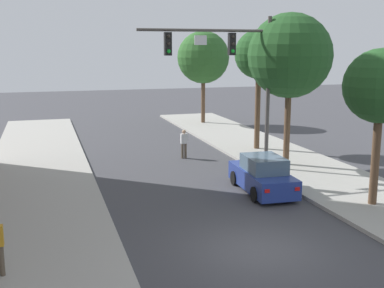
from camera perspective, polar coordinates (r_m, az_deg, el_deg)
ground_plane at (r=15.64m, az=7.64°, el=-12.09°), size 120.00×120.00×0.00m
sidewalk_left at (r=14.37m, az=-17.48°, el=-14.38°), size 5.00×60.00×0.15m
traffic_signal_mast at (r=23.82m, az=4.84°, el=9.18°), size 6.64×0.38×7.50m
car_lead_blue at (r=21.35m, az=8.23°, el=-3.69°), size 2.02×4.32×1.60m
pedestrian_crossing_road at (r=27.53m, az=-0.95°, el=0.19°), size 0.36×0.22×1.64m
street_tree_nearest at (r=19.71m, az=21.15°, el=6.20°), size 2.82×2.82×6.01m
street_tree_second at (r=25.47m, az=11.34°, el=10.03°), size 4.28×4.28×7.75m
street_tree_third at (r=29.38m, az=7.82°, el=10.23°), size 2.89×2.89×7.09m
street_tree_farthest at (r=39.65m, az=1.33°, el=10.05°), size 4.17×4.17×7.34m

